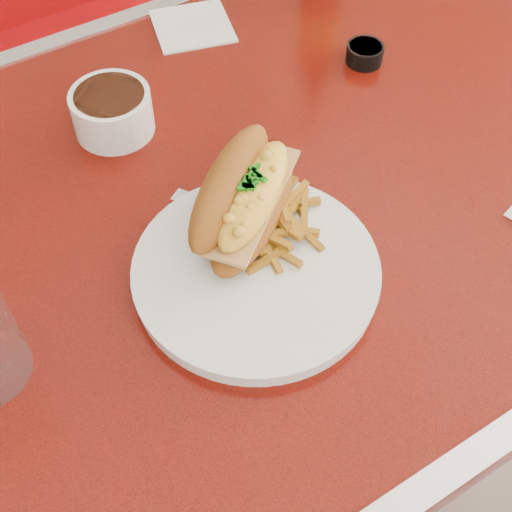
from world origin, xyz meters
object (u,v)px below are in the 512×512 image
gravy_ramekin (112,111)px  sauce_cup_right (365,53)px  booth_bench_far (84,109)px  fork (232,216)px  mac_hoagie (245,197)px  dinner_plate (256,272)px  diner_table (274,254)px

gravy_ramekin → sauce_cup_right: bearing=-9.4°
booth_bench_far → fork: (-0.09, -0.85, 0.50)m
gravy_ramekin → sauce_cup_right: gravy_ramekin is taller
mac_hoagie → gravy_ramekin: bearing=65.3°
gravy_ramekin → sauce_cup_right: (0.36, -0.06, -0.02)m
dinner_plate → gravy_ramekin: gravy_ramekin is taller
dinner_plate → mac_hoagie: size_ratio=1.28×
diner_table → mac_hoagie: mac_hoagie is taller
mac_hoagie → booth_bench_far: bearing=47.2°
fork → gravy_ramekin: bearing=-20.3°
mac_hoagie → fork: mac_hoagie is taller
diner_table → gravy_ramekin: 0.30m
dinner_plate → gravy_ramekin: bearing=95.1°
booth_bench_far → gravy_ramekin: booth_bench_far is taller
sauce_cup_right → gravy_ramekin: bearing=170.6°
dinner_plate → gravy_ramekin: size_ratio=2.17×
dinner_plate → mac_hoagie: (0.03, 0.07, 0.05)m
gravy_ramekin → mac_hoagie: bearing=-77.2°
diner_table → sauce_cup_right: size_ratio=20.49×
gravy_ramekin → diner_table: bearing=-53.7°
booth_bench_far → sauce_cup_right: size_ratio=19.99×
diner_table → mac_hoagie: (-0.08, -0.05, 0.22)m
diner_table → dinner_plate: 0.24m
mac_hoagie → fork: (-0.01, 0.01, -0.04)m
mac_hoagie → sauce_cup_right: mac_hoagie is taller
dinner_plate → sauce_cup_right: (0.33, 0.24, 0.00)m
booth_bench_far → mac_hoagie: 1.02m
diner_table → gravy_ramekin: bearing=126.3°
diner_table → sauce_cup_right: (0.23, 0.12, 0.18)m
booth_bench_far → mac_hoagie: bearing=-95.2°
fork → sauce_cup_right: sauce_cup_right is taller
dinner_plate → fork: size_ratio=1.92×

